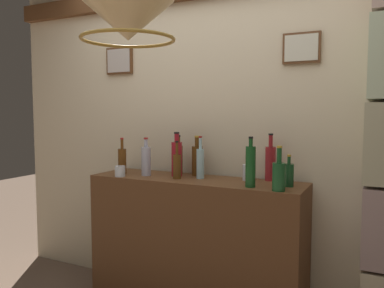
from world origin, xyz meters
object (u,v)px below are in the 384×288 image
(liquor_bottle_whiskey, at_px, (177,166))
(liquor_bottle_tequila, at_px, (289,175))
(liquor_bottle_sherry, at_px, (200,162))
(liquor_bottle_vodka, at_px, (197,160))
(liquor_bottle_vermouth, at_px, (270,162))
(liquor_bottle_rum, at_px, (251,166))
(liquor_bottle_brandy, at_px, (179,158))
(liquor_bottle_mezcal, at_px, (146,160))
(glass_tumbler_highball, at_px, (248,173))
(liquor_bottle_scotch, at_px, (279,175))
(liquor_bottle_bourbon, at_px, (177,158))
(pendant_lamp, at_px, (128,22))
(liquor_bottle_port, at_px, (122,160))
(glass_tumbler_rocks, at_px, (120,171))

(liquor_bottle_whiskey, distance_m, liquor_bottle_tequila, 0.77)
(liquor_bottle_sherry, height_order, liquor_bottle_vodka, liquor_bottle_sherry)
(liquor_bottle_vermouth, distance_m, liquor_bottle_vodka, 0.54)
(liquor_bottle_rum, relative_size, liquor_bottle_brandy, 1.08)
(liquor_bottle_mezcal, relative_size, glass_tumbler_highball, 2.58)
(liquor_bottle_rum, relative_size, liquor_bottle_scotch, 1.17)
(liquor_bottle_bourbon, xyz_separation_m, liquor_bottle_sherry, (0.20, -0.02, -0.02))
(liquor_bottle_tequila, height_order, pendant_lamp, pendant_lamp)
(liquor_bottle_bourbon, xyz_separation_m, liquor_bottle_scotch, (0.81, -0.20, -0.04))
(liquor_bottle_vermouth, xyz_separation_m, liquor_bottle_brandy, (-0.71, -0.01, -0.01))
(liquor_bottle_rum, height_order, liquor_bottle_brandy, liquor_bottle_rum)
(liquor_bottle_vermouth, height_order, glass_tumbler_highball, liquor_bottle_vermouth)
(liquor_bottle_vermouth, distance_m, liquor_bottle_sherry, 0.49)
(liquor_bottle_mezcal, distance_m, liquor_bottle_vermouth, 0.90)
(liquor_bottle_sherry, bearing_deg, liquor_bottle_bourbon, 175.29)
(glass_tumbler_highball, height_order, pendant_lamp, pendant_lamp)
(liquor_bottle_whiskey, bearing_deg, liquor_bottle_rum, -6.17)
(liquor_bottle_mezcal, bearing_deg, liquor_bottle_port, -175.65)
(liquor_bottle_sherry, bearing_deg, pendant_lamp, -83.40)
(liquor_bottle_whiskey, bearing_deg, liquor_bottle_sherry, 31.25)
(liquor_bottle_whiskey, distance_m, liquor_bottle_rum, 0.56)
(liquor_bottle_rum, relative_size, liquor_bottle_bourbon, 0.98)
(liquor_bottle_scotch, height_order, liquor_bottle_brandy, liquor_bottle_brandy)
(liquor_bottle_rum, height_order, glass_tumbler_rocks, liquor_bottle_rum)
(liquor_bottle_whiskey, bearing_deg, glass_tumbler_rocks, -166.19)
(liquor_bottle_whiskey, height_order, glass_tumbler_highball, liquor_bottle_whiskey)
(liquor_bottle_tequila, bearing_deg, liquor_bottle_brandy, 170.32)
(glass_tumbler_rocks, relative_size, pendant_lamp, 0.17)
(liquor_bottle_scotch, height_order, liquor_bottle_vodka, liquor_bottle_vodka)
(liquor_bottle_port, relative_size, glass_tumbler_rocks, 3.52)
(liquor_bottle_mezcal, height_order, liquor_bottle_scotch, liquor_bottle_mezcal)
(liquor_bottle_scotch, bearing_deg, glass_tumbler_highball, 136.88)
(liquor_bottle_mezcal, relative_size, liquor_bottle_tequila, 1.38)
(liquor_bottle_rum, distance_m, liquor_bottle_bourbon, 0.64)
(liquor_bottle_rum, distance_m, pendant_lamp, 1.18)
(liquor_bottle_brandy, xyz_separation_m, pendant_lamp, (0.36, -1.13, 0.76))
(liquor_bottle_vermouth, bearing_deg, liquor_bottle_tequila, -44.58)
(liquor_bottle_vermouth, bearing_deg, liquor_bottle_rum, -99.79)
(liquor_bottle_port, bearing_deg, liquor_bottle_sherry, 7.12)
(liquor_bottle_port, distance_m, glass_tumbler_rocks, 0.14)
(liquor_bottle_port, height_order, glass_tumbler_highball, liquor_bottle_port)
(liquor_bottle_whiskey, distance_m, liquor_bottle_vodka, 0.21)
(liquor_bottle_vodka, bearing_deg, liquor_bottle_brandy, 173.55)
(liquor_bottle_scotch, bearing_deg, liquor_bottle_whiskey, 172.46)
(liquor_bottle_whiskey, distance_m, liquor_bottle_vermouth, 0.65)
(liquor_bottle_scotch, distance_m, glass_tumbler_rocks, 1.17)
(liquor_bottle_bourbon, bearing_deg, liquor_bottle_port, -167.43)
(liquor_bottle_rum, xyz_separation_m, glass_tumbler_rocks, (-0.98, -0.04, -0.10))
(liquor_bottle_sherry, relative_size, liquor_bottle_brandy, 1.02)
(liquor_bottle_bourbon, bearing_deg, liquor_bottle_vermouth, 10.34)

